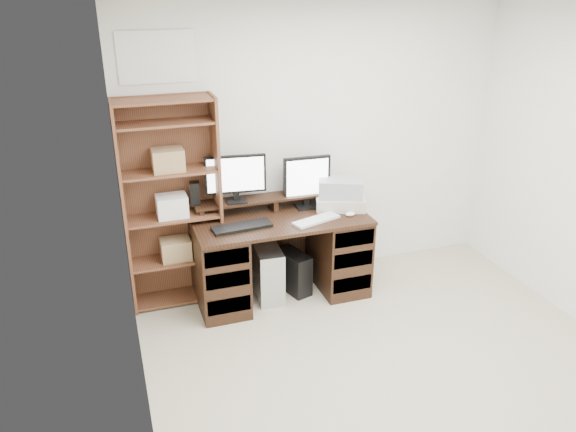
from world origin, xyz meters
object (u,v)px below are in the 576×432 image
desk (280,255)px  monitor_small (307,180)px  printer (340,202)px  monitor_wide (236,176)px  bookshelf (171,203)px  tower_black (293,271)px  tower_silver (267,271)px

desk → monitor_small: (0.30, 0.17, 0.61)m
monitor_small → printer: (0.28, -0.11, -0.20)m
desk → monitor_wide: (-0.33, 0.19, 0.71)m
monitor_wide → bookshelf: (-0.55, 0.02, -0.18)m
desk → monitor_small: bearing=28.8°
monitor_small → tower_black: (-0.18, -0.15, -0.81)m
monitor_small → tower_black: size_ratio=1.13×
desk → printer: (0.58, 0.05, 0.41)m
desk → tower_silver: size_ratio=3.09×
monitor_wide → bookshelf: bearing=-175.8°
desk → tower_black: 0.24m
desk → bookshelf: 1.05m
desk → tower_silver: bearing=172.0°
bookshelf → printer: bearing=-6.2°
printer → tower_black: size_ratio=1.04×
tower_silver → bookshelf: 1.04m
monitor_small → printer: size_ratio=1.09×
desk → tower_black: desk is taller
tower_black → tower_silver: bearing=163.6°
printer → bookshelf: bearing=-167.6°
monitor_wide → tower_silver: 0.90m
tower_silver → tower_black: tower_silver is taller
monitor_small → bookshelf: bookshelf is taller
monitor_wide → tower_silver: bearing=-32.8°
monitor_wide → monitor_small: monitor_wide is taller
printer → monitor_wide: bearing=-169.9°
tower_silver → monitor_wide: bearing=144.3°
tower_silver → tower_black: 0.25m
bookshelf → tower_black: bearing=-10.7°
desk → printer: printer is taller
monitor_small → tower_silver: monitor_small is taller
tower_silver → desk: bearing=-4.5°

